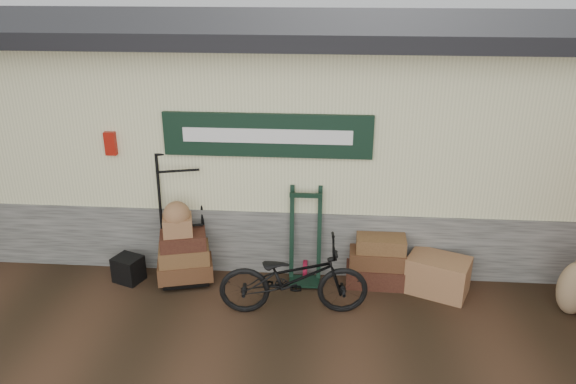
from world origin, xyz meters
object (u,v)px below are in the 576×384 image
object	(u,v)px
porter_trolley	(182,217)
black_trunk	(128,269)
suitcase_stack	(377,259)
wicker_hamper	(438,275)
green_barrow	(305,236)
bicycle	(294,274)

from	to	relation	value
porter_trolley	black_trunk	bearing A→B (deg)	-178.10
suitcase_stack	wicker_hamper	distance (m)	0.79
green_barrow	suitcase_stack	size ratio (longest dim) A/B	1.65
green_barrow	bicycle	bearing A→B (deg)	-97.76
wicker_hamper	black_trunk	size ratio (longest dim) A/B	2.14
wicker_hamper	bicycle	bearing A→B (deg)	-162.23
green_barrow	bicycle	xyz separation A→B (m)	(-0.10, -0.75, -0.13)
porter_trolley	black_trunk	size ratio (longest dim) A/B	4.94
suitcase_stack	wicker_hamper	xyz separation A→B (m)	(0.76, -0.17, -0.11)
green_barrow	suitcase_stack	bearing A→B (deg)	-0.11
porter_trolley	wicker_hamper	world-z (taller)	porter_trolley
green_barrow	bicycle	size ratio (longest dim) A/B	0.73
suitcase_stack	green_barrow	bearing A→B (deg)	180.00
green_barrow	wicker_hamper	distance (m)	1.76
suitcase_stack	black_trunk	size ratio (longest dim) A/B	2.27
porter_trolley	wicker_hamper	bearing A→B (deg)	-17.72
black_trunk	bicycle	size ratio (longest dim) A/B	0.19
wicker_hamper	bicycle	xyz separation A→B (m)	(-1.80, -0.58, 0.27)
green_barrow	black_trunk	size ratio (longest dim) A/B	3.74
porter_trolley	wicker_hamper	xyz separation A→B (m)	(3.32, -0.17, -0.61)
porter_trolley	green_barrow	world-z (taller)	porter_trolley
porter_trolley	bicycle	distance (m)	1.72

